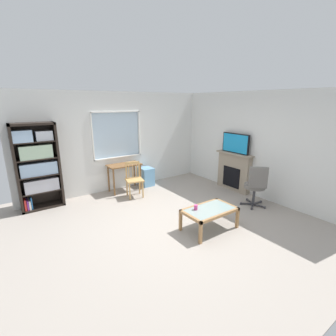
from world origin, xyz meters
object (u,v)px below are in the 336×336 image
sippy_cup (196,207)px  desk_under_window (124,169)px  wooden_chair (134,179)px  plastic_drawer_unit (146,177)px  tv (235,143)px  coffee_table (210,212)px  bookshelf (37,165)px  office_chair (256,184)px  fireplace (234,171)px

sippy_cup → desk_under_window: bearing=93.5°
wooden_chair → sippy_cup: (0.15, -2.22, 0.00)m
plastic_drawer_unit → tv: tv is taller
wooden_chair → coffee_table: bearing=-80.7°
sippy_cup → bookshelf: bearing=128.1°
bookshelf → wooden_chair: bearing=-16.6°
office_chair → coffee_table: bearing=-175.2°
coffee_table → tv: bearing=29.9°
tv → office_chair: size_ratio=0.85×
office_chair → sippy_cup: size_ratio=11.11×
bookshelf → wooden_chair: bookshelf is taller
plastic_drawer_unit → office_chair: bearing=-65.0°
bookshelf → tv: bearing=-21.2°
bookshelf → sippy_cup: size_ratio=21.72×
bookshelf → sippy_cup: bookshelf is taller
fireplace → tv: bearing=180.0°
desk_under_window → plastic_drawer_unit: size_ratio=1.68×
plastic_drawer_unit → coffee_table: (-0.30, -2.91, 0.10)m
desk_under_window → plastic_drawer_unit: 0.80m
desk_under_window → wooden_chair: size_ratio=0.99×
wooden_chair → office_chair: (1.98, -2.21, 0.09)m
fireplace → office_chair: fireplace is taller
wooden_chair → office_chair: 2.97m
desk_under_window → office_chair: office_chair is taller
desk_under_window → fireplace: 3.02m
desk_under_window → office_chair: size_ratio=0.89×
tv → plastic_drawer_unit: bearing=136.3°
plastic_drawer_unit → desk_under_window: bearing=-176.0°
desk_under_window → coffee_table: size_ratio=0.87×
desk_under_window → tv: 3.08m
fireplace → coffee_table: 2.43m
bookshelf → office_chair: bookshelf is taller
desk_under_window → plastic_drawer_unit: bearing=4.0°
wooden_chair → plastic_drawer_unit: bearing=39.5°
wooden_chair → tv: bearing=-24.8°
bookshelf → wooden_chair: size_ratio=2.17×
office_chair → sippy_cup: 1.84m
desk_under_window → fireplace: size_ratio=0.80×
desk_under_window → tv: tv is taller
plastic_drawer_unit → office_chair: (1.30, -2.78, 0.29)m
plastic_drawer_unit → office_chair: office_chair is taller
tv → sippy_cup: (-2.33, -1.07, -0.85)m
bookshelf → desk_under_window: 2.10m
wooden_chair → plastic_drawer_unit: wooden_chair is taller
desk_under_window → plastic_drawer_unit: (0.71, 0.05, -0.36)m
bookshelf → tv: size_ratio=2.31×
wooden_chair → office_chair: office_chair is taller
plastic_drawer_unit → fireplace: size_ratio=0.48×
fireplace → desk_under_window: bearing=146.6°
tv → wooden_chair: bearing=155.2°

